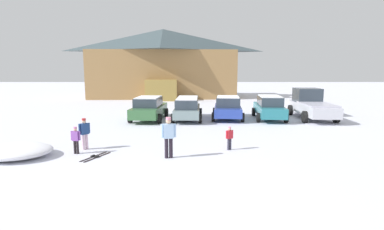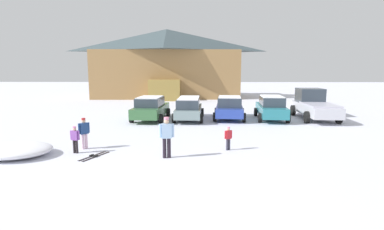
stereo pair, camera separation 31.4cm
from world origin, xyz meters
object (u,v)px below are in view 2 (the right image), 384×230
object	(u,v)px
skier_adult_in_blue_parka	(167,135)
pair_of_skis	(94,156)
parked_teal_hatchback	(271,108)
parked_blue_hatchback	(229,108)
parked_green_coupe	(151,108)
parked_grey_wagon	(189,108)
ski_lodge	(167,63)
skier_teen_in_navy_coat	(84,132)
plowed_snow_pile	(15,150)
skier_child_in_red_jacket	(228,137)
skier_child_in_purple_jacket	(75,138)
pickup_truck	(313,105)

from	to	relation	value
skier_adult_in_blue_parka	pair_of_skis	size ratio (longest dim) A/B	1.09
parked_teal_hatchback	parked_blue_hatchback	bearing A→B (deg)	177.87
parked_green_coupe	pair_of_skis	bearing A→B (deg)	-95.49
parked_green_coupe	parked_blue_hatchback	xyz separation A→B (m)	(5.65, 0.39, -0.01)
parked_grey_wagon	ski_lodge	bearing A→B (deg)	100.50
skier_teen_in_navy_coat	pair_of_skis	xyz separation A→B (m)	(0.84, -1.22, -0.77)
parked_grey_wagon	parked_teal_hatchback	distance (m)	5.90
skier_adult_in_blue_parka	plowed_snow_pile	xyz separation A→B (m)	(-6.32, 0.12, -0.68)
pair_of_skis	plowed_snow_pile	distance (m)	3.31
parked_grey_wagon	skier_child_in_red_jacket	size ratio (longest dim) A/B	4.55
parked_grey_wagon	skier_child_in_purple_jacket	bearing A→B (deg)	-117.43
ski_lodge	parked_teal_hatchback	bearing A→B (deg)	-62.94
skier_child_in_purple_jacket	parked_grey_wagon	bearing A→B (deg)	62.57
parked_green_coupe	skier_adult_in_blue_parka	bearing A→B (deg)	-77.30
ski_lodge	skier_teen_in_navy_coat	bearing A→B (deg)	-92.25
parked_blue_hatchback	pickup_truck	world-z (taller)	pickup_truck
pickup_truck	pair_of_skis	distance (m)	16.22
parked_grey_wagon	pair_of_skis	bearing A→B (deg)	-111.21
ski_lodge	parked_green_coupe	size ratio (longest dim) A/B	3.89
pickup_truck	skier_child_in_purple_jacket	xyz separation A→B (m)	(-13.66, -9.53, -0.34)
ski_lodge	skier_child_in_red_jacket	world-z (taller)	ski_lodge
parked_teal_hatchback	ski_lodge	bearing A→B (deg)	117.06
skier_adult_in_blue_parka	parked_green_coupe	bearing A→B (deg)	102.70
parked_green_coupe	skier_child_in_purple_jacket	world-z (taller)	parked_green_coupe
skier_adult_in_blue_parka	parked_teal_hatchback	bearing A→B (deg)	56.03
parked_blue_hatchback	skier_child_in_purple_jacket	size ratio (longest dim) A/B	3.79
skier_adult_in_blue_parka	pair_of_skis	distance (m)	3.15
parked_grey_wagon	skier_child_in_purple_jacket	distance (m)	9.96
skier_teen_in_navy_coat	skier_child_in_red_jacket	size ratio (longest dim) A/B	1.34
ski_lodge	skier_adult_in_blue_parka	bearing A→B (deg)	-84.26
parked_blue_hatchback	pair_of_skis	size ratio (longest dim) A/B	2.90
parked_blue_hatchback	skier_adult_in_blue_parka	bearing A→B (deg)	-109.86
skier_teen_in_navy_coat	parked_green_coupe	bearing A→B (deg)	77.89
parked_teal_hatchback	pickup_truck	xyz separation A→B (m)	(3.18, 0.48, 0.13)
parked_green_coupe	skier_teen_in_navy_coat	size ratio (longest dim) A/B	3.46
skier_child_in_red_jacket	plowed_snow_pile	xyz separation A→B (m)	(-8.92, -1.12, -0.33)
skier_child_in_purple_jacket	pair_of_skis	world-z (taller)	skier_child_in_purple_jacket
ski_lodge	parked_green_coupe	world-z (taller)	ski_lodge
parked_green_coupe	skier_child_in_red_jacket	xyz separation A→B (m)	(4.72, -8.16, -0.25)
parked_green_coupe	parked_grey_wagon	bearing A→B (deg)	1.19
parked_green_coupe	pickup_truck	distance (m)	11.83
ski_lodge	skier_child_in_purple_jacket	world-z (taller)	ski_lodge
parked_green_coupe	parked_grey_wagon	world-z (taller)	parked_green_coupe
parked_grey_wagon	skier_child_in_purple_jacket	xyz separation A→B (m)	(-4.59, -8.84, -0.21)
pickup_truck	pair_of_skis	xyz separation A→B (m)	(-12.70, -10.04, -0.97)
skier_adult_in_blue_parka	skier_child_in_red_jacket	bearing A→B (deg)	25.38
pickup_truck	skier_child_in_purple_jacket	size ratio (longest dim) A/B	5.09
skier_teen_in_navy_coat	plowed_snow_pile	bearing A→B (deg)	-153.95
parked_green_coupe	plowed_snow_pile	world-z (taller)	parked_green_coupe
skier_teen_in_navy_coat	skier_child_in_red_jacket	bearing A→B (deg)	-0.78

